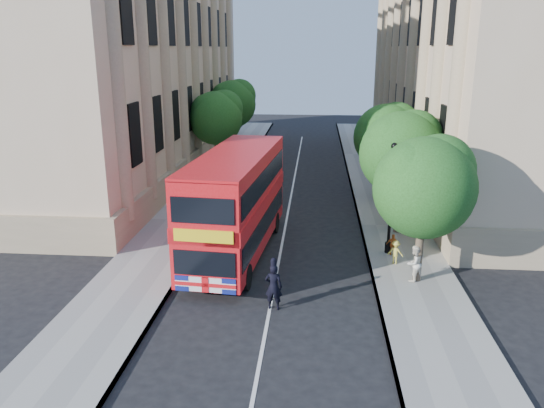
% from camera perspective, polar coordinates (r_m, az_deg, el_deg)
% --- Properties ---
extents(ground, '(120.00, 120.00, 0.00)m').
position_cam_1_polar(ground, '(19.76, -0.29, -11.50)').
color(ground, black).
rests_on(ground, ground).
extents(pavement_right, '(3.50, 80.00, 0.12)m').
position_cam_1_polar(pavement_right, '(29.19, 12.83, -2.37)').
color(pavement_right, gray).
rests_on(pavement_right, ground).
extents(pavement_left, '(3.50, 80.00, 0.12)m').
position_cam_1_polar(pavement_left, '(29.81, -9.63, -1.79)').
color(pavement_left, gray).
rests_on(pavement_left, ground).
extents(building_right, '(12.00, 38.00, 18.00)m').
position_cam_1_polar(building_right, '(43.16, 22.09, 14.93)').
color(building_right, tan).
rests_on(building_right, ground).
extents(building_left, '(12.00, 38.00, 18.00)m').
position_cam_1_polar(building_left, '(44.15, -16.13, 15.47)').
color(building_left, tan).
rests_on(building_left, ground).
extents(tree_right_near, '(4.00, 4.00, 6.08)m').
position_cam_1_polar(tree_right_near, '(21.46, 16.19, 2.27)').
color(tree_right_near, '#473828').
rests_on(tree_right_near, ground).
extents(tree_right_mid, '(4.20, 4.20, 6.37)m').
position_cam_1_polar(tree_right_mid, '(27.19, 13.87, 5.75)').
color(tree_right_mid, '#473828').
rests_on(tree_right_mid, ground).
extents(tree_right_far, '(4.00, 4.00, 6.15)m').
position_cam_1_polar(tree_right_far, '(33.07, 12.31, 7.45)').
color(tree_right_far, '#473828').
rests_on(tree_right_far, ground).
extents(tree_left_far, '(4.00, 4.00, 6.30)m').
position_cam_1_polar(tree_left_far, '(40.42, -6.01, 9.49)').
color(tree_left_far, '#473828').
rests_on(tree_left_far, ground).
extents(tree_left_back, '(4.20, 4.20, 6.65)m').
position_cam_1_polar(tree_left_back, '(48.23, -4.23, 10.96)').
color(tree_left_back, '#473828').
rests_on(tree_left_back, ground).
extents(lamp_post, '(0.32, 0.32, 5.16)m').
position_cam_1_polar(lamp_post, '(24.58, 12.67, 0.09)').
color(lamp_post, black).
rests_on(lamp_post, pavement_right).
extents(double_decker_bus, '(3.55, 10.37, 4.71)m').
position_cam_1_polar(double_decker_bus, '(24.04, -3.85, 0.32)').
color(double_decker_bus, red).
rests_on(double_decker_bus, ground).
extents(box_van, '(2.26, 4.63, 2.56)m').
position_cam_1_polar(box_van, '(34.40, -2.46, 2.95)').
color(box_van, black).
rests_on(box_van, ground).
extents(police_constable, '(0.68, 0.48, 1.76)m').
position_cam_1_polar(police_constable, '(19.58, 0.17, -8.90)').
color(police_constable, black).
rests_on(police_constable, ground).
extents(woman_pedestrian, '(0.94, 0.91, 1.53)m').
position_cam_1_polar(woman_pedestrian, '(22.34, 15.05, -6.18)').
color(woman_pedestrian, white).
rests_on(woman_pedestrian, pavement_right).
extents(child_a, '(0.63, 0.37, 1.00)m').
position_cam_1_polar(child_a, '(24.91, 12.89, -4.29)').
color(child_a, orange).
rests_on(child_a, pavement_right).
extents(child_b, '(0.77, 0.58, 1.05)m').
position_cam_1_polar(child_b, '(23.99, 13.13, -5.06)').
color(child_b, '#E6D94E').
rests_on(child_b, pavement_right).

